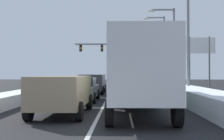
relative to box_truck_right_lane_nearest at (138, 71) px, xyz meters
The scene contains 15 objects.
ground_plane 7.40m from the box_truck_right_lane_nearest, 103.56° to the left, with size 120.00×120.00×0.00m, color black.
lane_stripe_between_right_lane_and_center_lane 10.78m from the box_truck_right_lane_nearest, 99.09° to the left, with size 0.14×38.80×0.01m, color silver.
snow_bank_right_shoulder 11.18m from the box_truck_right_lane_nearest, 70.92° to the left, with size 2.07×38.80×0.88m, color white.
snow_bank_left_shoulder 12.68m from the box_truck_right_lane_nearest, 123.66° to the left, with size 1.61×38.80×0.66m, color white.
box_truck_right_lane_nearest is the anchor object (origin of this frame).
suv_black_right_lane_second 8.43m from the box_truck_right_lane_nearest, 90.35° to the left, with size 2.16×4.90×1.67m.
suv_white_right_lane_third 15.78m from the box_truck_right_lane_nearest, 89.96° to the left, with size 2.16×4.90×1.67m.
suv_tan_center_lane_nearest 3.39m from the box_truck_right_lane_nearest, behind, with size 2.16×4.90×1.67m.
sedan_gray_center_lane_second 7.04m from the box_truck_right_lane_nearest, 117.61° to the left, with size 2.00×4.50×1.51m.
suv_charcoal_center_lane_third 13.35m from the box_truck_right_lane_nearest, 103.88° to the left, with size 2.16×4.90×1.67m.
traffic_light_gantry 28.24m from the box_truck_right_lane_nearest, 91.01° to the left, with size 10.60×0.47×6.20m.
street_lamp_right_near 10.04m from the box_truck_right_lane_nearest, 66.24° to the left, with size 2.66×0.36×8.55m.
street_lamp_right_mid 16.58m from the box_truck_right_lane_nearest, 75.24° to the left, with size 2.66×0.36×8.19m.
street_lamp_right_far 23.47m from the box_truck_right_lane_nearest, 79.24° to the left, with size 2.66×0.36×8.82m.
roadside_sign_right 18.32m from the box_truck_right_lane_nearest, 66.53° to the left, with size 3.20×0.16×5.50m.
Camera 1 is at (0.91, -4.57, 1.80)m, focal length 44.74 mm.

